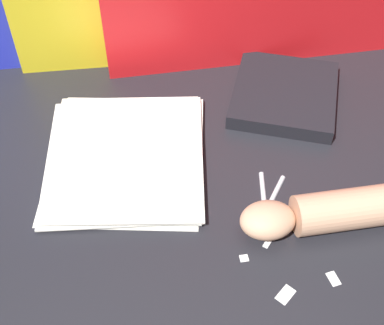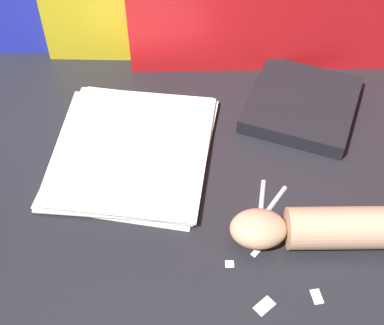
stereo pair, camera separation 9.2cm
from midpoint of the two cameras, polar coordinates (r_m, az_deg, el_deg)
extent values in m
plane|color=black|center=(0.97, 2.54, -2.31)|extent=(6.00, 6.00, 0.00)
cube|color=white|center=(1.02, -3.90, 0.88)|extent=(0.30, 0.34, 0.00)
cube|color=white|center=(1.02, -3.91, 1.19)|extent=(0.28, 0.32, 0.00)
cube|color=white|center=(1.01, -4.26, 1.13)|extent=(0.29, 0.33, 0.00)
cube|color=white|center=(1.01, -3.62, 1.38)|extent=(0.30, 0.33, 0.00)
cube|color=white|center=(1.01, -3.82, 1.48)|extent=(0.28, 0.32, 0.00)
cube|color=white|center=(1.01, -3.71, 1.40)|extent=(0.29, 0.32, 0.00)
cube|color=black|center=(1.13, 13.98, 5.93)|extent=(0.26, 0.27, 0.03)
sphere|color=silver|center=(0.93, 10.12, -6.26)|extent=(0.01, 0.01, 0.01)
cylinder|color=silver|center=(0.95, 10.24, -4.05)|extent=(0.01, 0.09, 0.01)
torus|color=red|center=(0.91, 10.04, -7.77)|extent=(0.05, 0.05, 0.01)
cylinder|color=silver|center=(0.95, 11.40, -4.39)|extent=(0.05, 0.09, 0.01)
torus|color=red|center=(0.91, 9.24, -7.53)|extent=(0.07, 0.07, 0.01)
cylinder|color=tan|center=(0.92, 20.67, -6.69)|extent=(0.26, 0.10, 0.07)
ellipsoid|color=tan|center=(0.88, 10.10, -7.15)|extent=(0.10, 0.08, 0.05)
cube|color=white|center=(0.85, 10.94, -14.99)|extent=(0.04, 0.04, 0.00)
cube|color=white|center=(0.89, 9.91, -9.47)|extent=(0.02, 0.03, 0.00)
cube|color=white|center=(0.88, 7.10, -10.87)|extent=(0.02, 0.01, 0.00)
cube|color=white|center=(0.87, 16.23, -13.76)|extent=(0.02, 0.03, 0.00)
camera|label=1|loc=(0.05, -87.13, 3.15)|focal=50.00mm
camera|label=2|loc=(0.05, 92.87, -3.15)|focal=50.00mm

